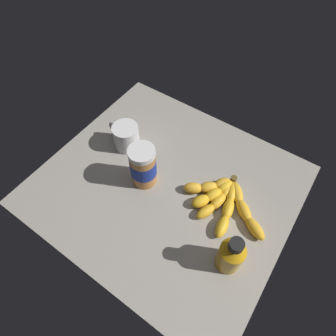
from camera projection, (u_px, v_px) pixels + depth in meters
ground_plane at (166, 187)px, 93.94cm from camera, size 70.55×78.34×3.84cm
banana_bunch at (223, 200)px, 87.12cm from camera, size 21.03×29.59×3.62cm
peanut_butter_jar at (143, 166)px, 87.30cm from camera, size 8.24×8.24×15.13cm
honey_bottle at (231, 255)px, 72.66cm from camera, size 6.79×6.79×14.56cm
coffee_mug at (126, 136)px, 98.15cm from camera, size 8.94×12.64×9.02cm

